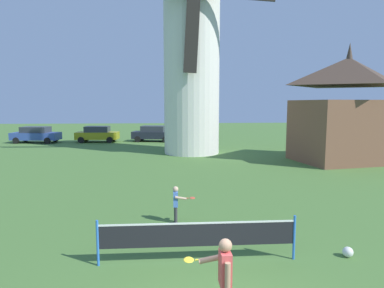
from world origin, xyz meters
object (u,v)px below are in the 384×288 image
Objects in this scene: stray_ball at (348,252)px; parked_car_black at (153,133)px; player_far at (176,202)px; chapel at (346,111)px; windmill at (192,53)px; player_near at (224,276)px; tennis_net at (198,235)px; parked_car_mustard at (97,134)px; parked_car_blue at (36,134)px.

parked_car_black is at bearing 102.86° from stray_ball.
chapel is at bearing 43.33° from player_far.
player_near is (-0.84, -20.08, -6.64)m from windmill.
windmill is at bearing 155.18° from chapel.
parked_car_mustard is at bearing 106.57° from tennis_net.
stray_ball is 0.06× the size of parked_car_black.
chapel reaches higher than player_near.
chapel is at bearing -44.17° from parked_car_black.
chapel is at bearing -24.82° from windmill.
tennis_net is at bearing 96.31° from player_near.
player_near is 28.34m from parked_car_black.
windmill is 21.17m from player_near.
parked_car_blue is at bearing 117.80° from tennis_net.
windmill is 11.13× the size of player_near.
tennis_net is 4.01× the size of player_far.
parked_car_blue is 27.33m from chapel.
parked_car_mustard is at bearing 146.06° from chapel.
stray_ball is at bearing -32.99° from player_far.
chapel is at bearing -26.74° from parked_car_blue.
parked_car_blue is at bearing 116.28° from player_near.
chapel reaches higher than stray_ball.
windmill reaches higher than parked_car_mustard.
stray_ball is 26.65m from parked_car_black.
tennis_net is 1.03× the size of parked_car_blue.
windmill is 16.66m from player_far.
parked_car_blue is at bearing 119.71° from player_far.
parked_car_black is (5.47, 0.20, 0.00)m from parked_car_mustard.
player_far is at bearing 97.95° from player_near.
windmill is at bearing -27.99° from parked_car_blue.
windmill is at bearing 87.59° from player_near.
parked_car_black is at bearing 2.12° from parked_car_mustard.
player_near is 0.33× the size of parked_car_blue.
windmill is at bearing -67.99° from parked_car_black.
tennis_net is 28.94m from parked_car_blue.
windmill reaches higher than tennis_net.
chapel is at bearing -33.94° from parked_car_mustard.
player_near is at bearing -82.05° from player_far.
player_near is 31.04m from parked_car_blue.
stray_ball is 15.43m from chapel.
stray_ball is at bearing 0.24° from tennis_net.
player_far reaches higher than stray_ball.
stray_ball is (2.64, -17.83, -7.36)m from windmill.
windmill is 17.82m from parked_car_blue.
parked_car_mustard is at bearing 137.81° from windmill.
windmill is at bearing 86.50° from tennis_net.
parked_car_black is at bearing 135.83° from chapel.
parked_car_black is at bearing 94.32° from player_far.
windmill is at bearing 84.20° from player_far.
parked_car_mustard is (-7.92, 28.03, -0.05)m from player_near.
player_far reaches higher than tennis_net.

